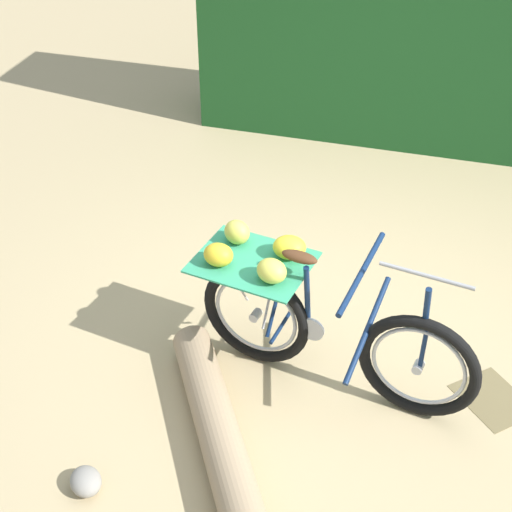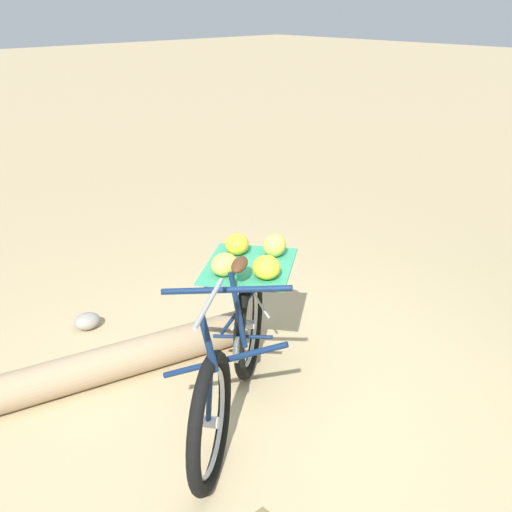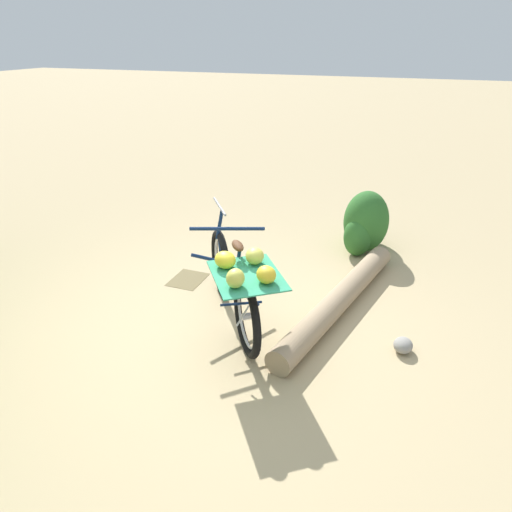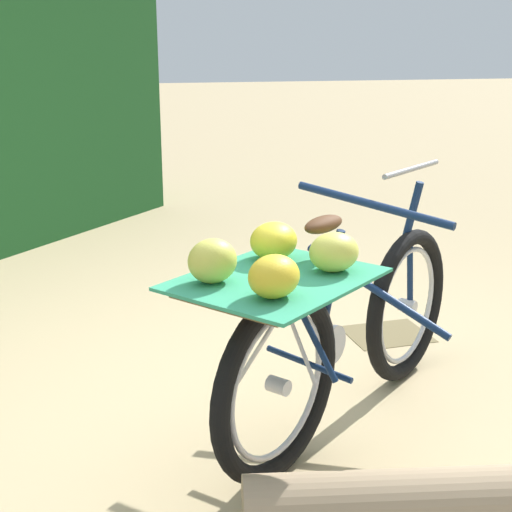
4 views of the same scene
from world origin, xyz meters
TOP-DOWN VIEW (x-y plane):
  - ground_plane at (0.00, 0.00)m, footprint 60.00×60.00m
  - foliage_hedge at (1.93, -2.72)m, footprint 4.24×4.39m
  - bicycle at (-0.17, 0.29)m, footprint 1.61×1.30m
  - fallen_log at (-0.82, 1.16)m, footprint 2.46×0.77m
  - path_stone at (-0.33, 1.83)m, footprint 0.20×0.17m
  - leaf_litter_patch at (-0.85, -0.59)m, footprint 0.44×0.36m

SIDE VIEW (x-z plane):
  - ground_plane at x=0.00m, z-range 0.00..0.00m
  - leaf_litter_patch at x=-0.85m, z-range 0.00..0.01m
  - path_stone at x=-0.33m, z-range 0.00..0.13m
  - fallen_log at x=-0.82m, z-range 0.00..0.24m
  - bicycle at x=-0.17m, z-range -0.04..1.00m
  - foliage_hedge at x=1.93m, z-range 0.00..2.20m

